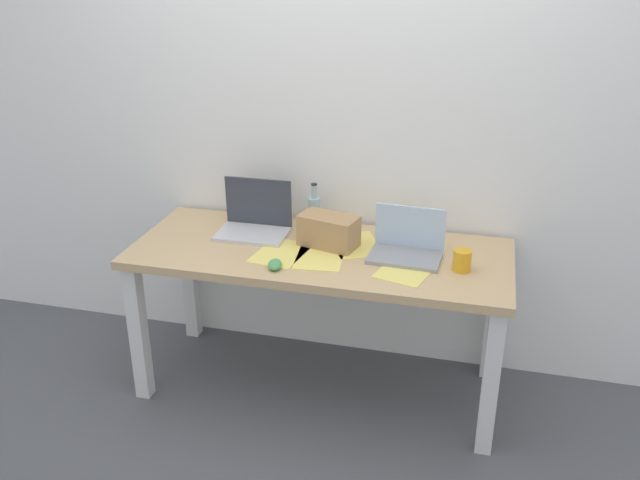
{
  "coord_description": "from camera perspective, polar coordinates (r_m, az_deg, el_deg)",
  "views": [
    {
      "loc": [
        0.7,
        -2.78,
        2.06
      ],
      "look_at": [
        0.0,
        0.0,
        0.8
      ],
      "focal_mm": 38.09,
      "sensor_mm": 36.0,
      "label": 1
    }
  ],
  "objects": [
    {
      "name": "paper_sheet_near_back",
      "position": [
        3.21,
        3.03,
        -0.4
      ],
      "size": [
        0.32,
        0.36,
        0.0
      ],
      "primitive_type": "cube",
      "rotation": [
        0.0,
        0.0,
        0.44
      ],
      "color": "#F4E06B",
      "rests_on": "desk"
    },
    {
      "name": "laptop_right",
      "position": [
        3.09,
        7.28,
        -0.56
      ],
      "size": [
        0.33,
        0.23,
        0.22
      ],
      "color": "gray",
      "rests_on": "desk"
    },
    {
      "name": "cardboard_box",
      "position": [
        3.17,
        0.73,
        0.76
      ],
      "size": [
        0.3,
        0.21,
        0.15
      ],
      "primitive_type": "cube",
      "rotation": [
        0.0,
        0.0,
        -0.24
      ],
      "color": "tan",
      "rests_on": "desk"
    },
    {
      "name": "laptop_left",
      "position": [
        3.33,
        -5.53,
        1.52
      ],
      "size": [
        0.34,
        0.24,
        0.26
      ],
      "color": "silver",
      "rests_on": "desk"
    },
    {
      "name": "paper_sheet_center",
      "position": [
        3.09,
        0.01,
        -1.38
      ],
      "size": [
        0.24,
        0.32,
        0.0
      ],
      "primitive_type": "cube",
      "rotation": [
        0.0,
        0.0,
        0.1
      ],
      "color": "#F4E06B",
      "rests_on": "desk"
    },
    {
      "name": "desk",
      "position": [
        3.2,
        -0.0,
        -2.49
      ],
      "size": [
        1.76,
        0.71,
        0.75
      ],
      "color": "tan",
      "rests_on": "ground"
    },
    {
      "name": "computer_mouse",
      "position": [
        2.98,
        -3.81,
        -2.07
      ],
      "size": [
        0.08,
        0.11,
        0.03
      ],
      "primitive_type": "ellipsoid",
      "rotation": [
        0.0,
        0.0,
        0.24
      ],
      "color": "#4C9E56",
      "rests_on": "desk"
    },
    {
      "name": "paper_sheet_front_right",
      "position": [
        2.99,
        7.33,
        -2.43
      ],
      "size": [
        0.28,
        0.34,
        0.0
      ],
      "primitive_type": "cube",
      "rotation": [
        0.0,
        0.0,
        -0.27
      ],
      "color": "#F4E06B",
      "rests_on": "desk"
    },
    {
      "name": "beer_bottle",
      "position": [
        3.39,
        -0.49,
        2.49
      ],
      "size": [
        0.06,
        0.06,
        0.23
      ],
      "color": "#99B7C1",
      "rests_on": "desk"
    },
    {
      "name": "ground_plane",
      "position": [
        3.53,
        -0.0,
        -11.98
      ],
      "size": [
        8.0,
        8.0,
        0.0
      ],
      "primitive_type": "plane",
      "color": "#515459"
    },
    {
      "name": "coffee_mug",
      "position": [
        3.0,
        11.85,
        -1.69
      ],
      "size": [
        0.08,
        0.08,
        0.09
      ],
      "primitive_type": "cylinder",
      "color": "gold",
      "rests_on": "desk"
    },
    {
      "name": "paper_yellow_folder",
      "position": [
        3.13,
        -3.29,
        -1.08
      ],
      "size": [
        0.25,
        0.32,
        0.0
      ],
      "primitive_type": "cube",
      "rotation": [
        0.0,
        0.0,
        -0.15
      ],
      "color": "#F4E06B",
      "rests_on": "desk"
    },
    {
      "name": "back_wall",
      "position": [
        3.36,
        1.77,
        10.62
      ],
      "size": [
        5.2,
        0.08,
        2.6
      ],
      "primitive_type": "cube",
      "color": "white",
      "rests_on": "ground"
    }
  ]
}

